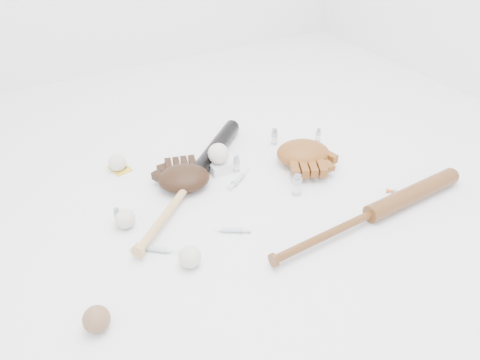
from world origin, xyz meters
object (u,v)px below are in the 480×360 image
pedestal (219,167)px  bat_dark (193,178)px  glove_dark (184,178)px  bat_wood (371,214)px

pedestal → bat_dark: bearing=-163.7°
bat_dark → pedestal: bat_dark is taller
glove_dark → pedestal: (0.17, 0.03, -0.02)m
bat_dark → pedestal: 0.14m
bat_dark → bat_wood: 0.68m
bat_wood → glove_dark: bearing=130.6°
glove_dark → bat_dark: bearing=3.8°
bat_wood → glove_dark: (-0.49, 0.52, 0.01)m
bat_dark → glove_dark: 0.04m
bat_dark → bat_wood: bat_dark is taller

